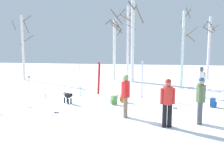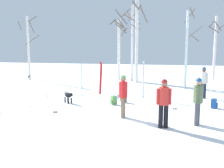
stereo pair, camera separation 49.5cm
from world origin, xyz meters
TOP-DOWN VIEW (x-y plane):
  - ground_plane at (0.00, 0.00)m, footprint 60.00×60.00m
  - person_0 at (2.40, -0.84)m, footprint 0.51×0.34m
  - person_1 at (3.58, -0.25)m, footprint 0.34×0.50m
  - person_2 at (0.81, 0.14)m, footprint 0.34×0.52m
  - person_3 at (4.40, 4.88)m, footprint 0.47×0.34m
  - dog at (-2.30, 2.09)m, footprint 0.69×0.64m
  - ski_pair_planted_0 at (-1.37, 4.83)m, footprint 0.22×0.05m
  - ski_pair_planted_1 at (1.20, 4.23)m, footprint 0.10×0.11m
  - ski_pair_planted_2 at (-2.32, 4.20)m, footprint 0.05×0.16m
  - ski_pair_lying_0 at (2.86, 1.92)m, footprint 0.28×1.75m
  - ski_pair_lying_1 at (-2.17, 0.30)m, footprint 0.32×1.76m
  - ski_poles_0 at (-3.58, 0.68)m, footprint 0.07×0.22m
  - backpack_0 at (-0.03, 2.27)m, footprint 0.34×0.34m
  - backpack_1 at (0.35, 2.89)m, footprint 0.33×0.31m
  - backpack_2 at (4.62, 2.57)m, footprint 0.33×0.30m
  - water_bottle_0 at (-0.10, 3.74)m, footprint 0.07×0.07m
  - water_bottle_1 at (-4.02, 3.20)m, footprint 0.07×0.07m
  - birch_tree_0 at (-9.01, 9.99)m, footprint 1.61×1.62m
  - birch_tree_1 at (-1.59, 11.58)m, footprint 1.47×1.46m
  - birch_tree_2 at (-0.45, 11.16)m, footprint 1.55×1.56m
  - birch_tree_3 at (0.05, 10.33)m, footprint 1.78×1.30m
  - birch_tree_4 at (3.68, 8.22)m, footprint 1.14×1.73m
  - birch_tree_5 at (6.23, 13.20)m, footprint 1.38×1.39m

SIDE VIEW (x-z plane):
  - ground_plane at x=0.00m, z-range 0.00..0.00m
  - ski_pair_lying_1 at x=-2.17m, z-range -0.01..0.03m
  - ski_pair_lying_0 at x=2.86m, z-range -0.01..0.03m
  - water_bottle_1 at x=-4.02m, z-range -0.01..0.21m
  - water_bottle_0 at x=-0.10m, z-range -0.01..0.22m
  - backpack_0 at x=-0.03m, z-range -0.01..0.43m
  - backpack_1 at x=0.35m, z-range -0.01..0.43m
  - backpack_2 at x=4.62m, z-range -0.01..0.43m
  - dog at x=-2.30m, z-range 0.10..0.67m
  - ski_poles_0 at x=-3.58m, z-range 0.05..1.57m
  - ski_pair_planted_2 at x=-2.32m, z-range -0.01..1.83m
  - ski_pair_planted_0 at x=-1.37m, z-range -0.01..1.90m
  - person_0 at x=2.40m, z-range 0.12..1.84m
  - person_1 at x=3.58m, z-range 0.12..1.84m
  - person_2 at x=0.81m, z-range 0.12..1.84m
  - person_3 at x=4.40m, z-range 0.12..1.84m
  - ski_pair_planted_1 at x=1.20m, z-range -0.01..2.01m
  - birch_tree_4 at x=3.68m, z-range 0.07..5.38m
  - birch_tree_5 at x=6.23m, z-range 0.15..5.42m
  - birch_tree_1 at x=-1.59m, z-range -0.07..5.70m
  - birch_tree_0 at x=-9.01m, z-range 0.16..5.50m
  - birch_tree_2 at x=-0.45m, z-range 0.20..6.24m
  - birch_tree_3 at x=0.05m, z-range 0.16..6.95m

